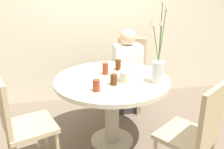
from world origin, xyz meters
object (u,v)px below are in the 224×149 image
object	(u,v)px
chair_near_front	(130,69)
drink_glass_0	(114,80)
chair_far_back	(196,131)
birthday_cake	(130,76)
side_plate	(97,67)
chair_right_flank	(20,121)
drink_glass_2	(96,85)
flower_vase	(158,63)
person_woman	(127,74)
drink_glass_1	(118,65)
drink_glass_3	(105,69)

from	to	relation	value
chair_near_front	drink_glass_0	xyz separation A→B (m)	(-0.44, -0.96, 0.25)
chair_far_back	birthday_cake	world-z (taller)	chair_far_back
side_plate	chair_right_flank	bearing A→B (deg)	-138.49
chair_near_front	drink_glass_0	bearing A→B (deg)	-86.84
birthday_cake	drink_glass_2	bearing A→B (deg)	-153.33
chair_near_front	chair_far_back	size ratio (longest dim) A/B	1.00
chair_near_front	flower_vase	bearing A→B (deg)	-63.90
chair_right_flank	person_woman	bearing A→B (deg)	-70.62
drink_glass_1	drink_glass_2	bearing A→B (deg)	-121.90
flower_vase	drink_glass_0	size ratio (longest dim) A/B	7.47
birthday_cake	flower_vase	size ratio (longest dim) A/B	0.26
drink_glass_1	person_woman	world-z (taller)	person_woman
birthday_cake	drink_glass_2	size ratio (longest dim) A/B	1.88
drink_glass_0	person_woman	distance (m)	0.94
drink_glass_0	drink_glass_3	bearing A→B (deg)	94.44
drink_glass_0	drink_glass_2	size ratio (longest dim) A/B	0.97
person_woman	drink_glass_0	bearing A→B (deg)	-113.92
birthday_cake	drink_glass_1	distance (m)	0.33
side_plate	drink_glass_1	size ratio (longest dim) A/B	1.69
chair_far_back	drink_glass_2	size ratio (longest dim) A/B	8.83
birthday_cake	chair_right_flank	bearing A→B (deg)	-168.79
chair_right_flank	drink_glass_2	size ratio (longest dim) A/B	8.83
side_plate	drink_glass_0	size ratio (longest dim) A/B	1.89
drink_glass_2	person_woman	xyz separation A→B (m)	(0.54, 0.93, -0.27)
chair_far_back	drink_glass_0	bearing A→B (deg)	-82.13
side_plate	birthday_cake	bearing A→B (deg)	-62.59
flower_vase	birthday_cake	bearing A→B (deg)	158.52
chair_near_front	drink_glass_1	xyz separation A→B (m)	(-0.30, -0.57, 0.26)
chair_right_flank	birthday_cake	xyz separation A→B (m)	(1.00, 0.20, 0.25)
flower_vase	side_plate	size ratio (longest dim) A/B	3.96
drink_glass_0	drink_glass_2	distance (m)	0.21
flower_vase	drink_glass_1	size ratio (longest dim) A/B	6.71
chair_near_front	chair_right_flank	distance (m)	1.68
person_woman	drink_glass_1	bearing A→B (deg)	-118.11
side_plate	drink_glass_3	size ratio (longest dim) A/B	1.60
chair_right_flank	drink_glass_1	world-z (taller)	chair_right_flank
birthday_cake	drink_glass_2	xyz separation A→B (m)	(-0.35, -0.17, 0.00)
chair_near_front	person_woman	distance (m)	0.16
birthday_cake	person_woman	size ratio (longest dim) A/B	0.18
birthday_cake	flower_vase	bearing A→B (deg)	-21.48
birthday_cake	drink_glass_3	size ratio (longest dim) A/B	1.64
chair_right_flank	person_woman	size ratio (longest dim) A/B	0.85
drink_glass_2	drink_glass_3	bearing A→B (deg)	68.78
chair_right_flank	birthday_cake	size ratio (longest dim) A/B	4.71
chair_near_front	chair_right_flank	xyz separation A→B (m)	(-1.27, -1.10, 0.00)
chair_near_front	side_plate	xyz separation A→B (m)	(-0.51, -0.43, 0.20)
chair_right_flank	birthday_cake	bearing A→B (deg)	-98.01
chair_right_flank	chair_far_back	bearing A→B (deg)	-127.62
chair_near_front	drink_glass_2	distance (m)	1.26
drink_glass_2	person_woman	bearing A→B (deg)	59.80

